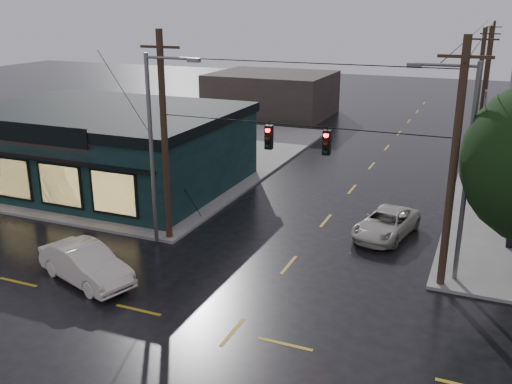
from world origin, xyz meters
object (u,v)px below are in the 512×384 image
at_px(utility_pole_ne, 440,286).
at_px(suv_silver, 386,224).
at_px(utility_pole_nw, 170,239).
at_px(sedan_cream, 86,264).

xyz_separation_m(utility_pole_ne, suv_silver, (-3.12, 4.61, 0.66)).
height_order(utility_pole_nw, sedan_cream, utility_pole_nw).
bearing_deg(sedan_cream, suv_silver, -28.44).
bearing_deg(utility_pole_ne, suv_silver, 124.11).
xyz_separation_m(sedan_cream, suv_silver, (10.74, 9.89, -0.14)).
relative_size(utility_pole_ne, sedan_cream, 2.09).
relative_size(utility_pole_ne, suv_silver, 2.13).
bearing_deg(suv_silver, utility_pole_ne, -44.33).
xyz_separation_m(utility_pole_nw, sedan_cream, (-0.86, -5.28, 0.80)).
bearing_deg(suv_silver, utility_pole_nw, -143.43).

